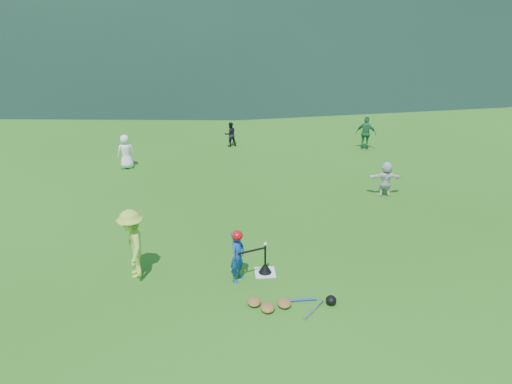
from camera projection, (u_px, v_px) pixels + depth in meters
The scene contains 13 objects.
ground at pixel (265, 273), 11.16m from camera, with size 120.00×120.00×0.00m, color #285814.
home_plate at pixel (265, 272), 11.16m from camera, with size 0.45×0.45×0.02m, color silver.
baseball at pixel (265, 244), 10.87m from camera, with size 0.08×0.08×0.08m, color white.
batter_child at pixel (238, 256), 10.69m from camera, with size 0.43×0.28×1.17m, color navy.
adult_coach at pixel (132, 244), 10.77m from camera, with size 1.02×0.59×1.58m, color #A0CC3C.
fielder_a at pixel (126, 152), 17.07m from camera, with size 0.58×0.38×1.18m, color white.
fielder_b at pixel (230, 134), 19.37m from camera, with size 0.47×0.36×0.96m, color black.
fielder_c at pixel (366, 133), 18.93m from camera, with size 0.75×0.31×1.28m, color #21713B.
fielder_d at pixel (386, 179), 14.88m from camera, with size 1.01×0.32×1.09m, color silver.
batting_tee at pixel (265, 268), 11.11m from camera, with size 0.30×0.30×0.68m.
batter_gear at pixel (238, 237), 10.51m from camera, with size 0.72×0.26×0.53m.
equipment_pile at pixel (284, 303), 10.00m from camera, with size 1.80×0.78×0.19m.
outfield_fence at pixel (228, 57), 36.51m from camera, with size 70.07×0.08×1.33m.
Camera 1 is at (-0.98, -9.48, 6.08)m, focal length 35.00 mm.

